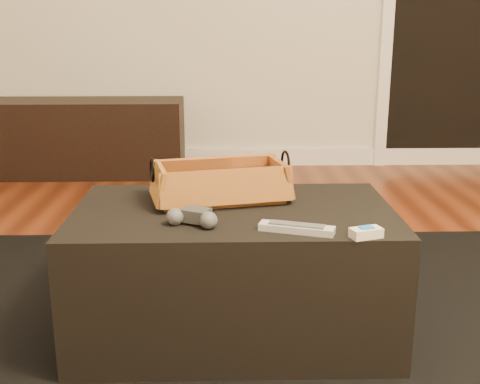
{
  "coord_description": "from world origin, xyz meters",
  "views": [
    {
      "loc": [
        -0.26,
        -1.52,
        0.99
      ],
      "look_at": [
        -0.22,
        0.26,
        0.49
      ],
      "focal_mm": 45.0,
      "sensor_mm": 36.0,
      "label": 1
    }
  ],
  "objects_px": {
    "wicker_basket": "(221,185)",
    "cream_gadget": "(366,233)",
    "media_cabinet": "(88,137)",
    "ottoman": "(234,271)",
    "game_controller": "(193,217)",
    "tv_remote": "(215,194)",
    "silver_remote": "(297,228)"
  },
  "relations": [
    {
      "from": "ottoman",
      "to": "cream_gadget",
      "type": "distance_m",
      "value": 0.5
    },
    {
      "from": "tv_remote",
      "to": "silver_remote",
      "type": "xyz_separation_m",
      "value": [
        0.23,
        -0.29,
        -0.02
      ]
    },
    {
      "from": "wicker_basket",
      "to": "cream_gadget",
      "type": "bearing_deg",
      "value": -42.79
    },
    {
      "from": "media_cabinet",
      "to": "ottoman",
      "type": "relative_size",
      "value": 1.28
    },
    {
      "from": "tv_remote",
      "to": "game_controller",
      "type": "xyz_separation_m",
      "value": [
        -0.06,
        -0.23,
        -0.0
      ]
    },
    {
      "from": "game_controller",
      "to": "silver_remote",
      "type": "height_order",
      "value": "game_controller"
    },
    {
      "from": "media_cabinet",
      "to": "silver_remote",
      "type": "height_order",
      "value": "media_cabinet"
    },
    {
      "from": "wicker_basket",
      "to": "media_cabinet",
      "type": "bearing_deg",
      "value": 113.16
    },
    {
      "from": "cream_gadget",
      "to": "wicker_basket",
      "type": "bearing_deg",
      "value": 137.21
    },
    {
      "from": "media_cabinet",
      "to": "wicker_basket",
      "type": "relative_size",
      "value": 2.65
    },
    {
      "from": "tv_remote",
      "to": "game_controller",
      "type": "bearing_deg",
      "value": -123.16
    },
    {
      "from": "media_cabinet",
      "to": "cream_gadget",
      "type": "height_order",
      "value": "media_cabinet"
    },
    {
      "from": "wicker_basket",
      "to": "silver_remote",
      "type": "relative_size",
      "value": 2.24
    },
    {
      "from": "tv_remote",
      "to": "silver_remote",
      "type": "distance_m",
      "value": 0.37
    },
    {
      "from": "media_cabinet",
      "to": "wicker_basket",
      "type": "distance_m",
      "value": 2.33
    },
    {
      "from": "wicker_basket",
      "to": "cream_gadget",
      "type": "relative_size",
      "value": 5.09
    },
    {
      "from": "silver_remote",
      "to": "cream_gadget",
      "type": "distance_m",
      "value": 0.19
    },
    {
      "from": "tv_remote",
      "to": "ottoman",
      "type": "bearing_deg",
      "value": -70.16
    },
    {
      "from": "wicker_basket",
      "to": "cream_gadget",
      "type": "xyz_separation_m",
      "value": [
        0.4,
        -0.37,
        -0.04
      ]
    },
    {
      "from": "game_controller",
      "to": "cream_gadget",
      "type": "relative_size",
      "value": 1.72
    },
    {
      "from": "silver_remote",
      "to": "tv_remote",
      "type": "bearing_deg",
      "value": 128.03
    },
    {
      "from": "wicker_basket",
      "to": "game_controller",
      "type": "xyz_separation_m",
      "value": [
        -0.08,
        -0.25,
        -0.03
      ]
    },
    {
      "from": "game_controller",
      "to": "media_cabinet",
      "type": "bearing_deg",
      "value": 109.29
    },
    {
      "from": "ottoman",
      "to": "game_controller",
      "type": "xyz_separation_m",
      "value": [
        -0.12,
        -0.16,
        0.24
      ]
    },
    {
      "from": "game_controller",
      "to": "wicker_basket",
      "type": "bearing_deg",
      "value": 72.96
    },
    {
      "from": "media_cabinet",
      "to": "tv_remote",
      "type": "relative_size",
      "value": 5.47
    },
    {
      "from": "media_cabinet",
      "to": "cream_gadget",
      "type": "bearing_deg",
      "value": -62.38
    },
    {
      "from": "media_cabinet",
      "to": "silver_remote",
      "type": "relative_size",
      "value": 5.95
    },
    {
      "from": "ottoman",
      "to": "cream_gadget",
      "type": "relative_size",
      "value": 10.56
    },
    {
      "from": "tv_remote",
      "to": "silver_remote",
      "type": "bearing_deg",
      "value": -70.72
    },
    {
      "from": "media_cabinet",
      "to": "wicker_basket",
      "type": "bearing_deg",
      "value": -66.84
    },
    {
      "from": "wicker_basket",
      "to": "cream_gadget",
      "type": "height_order",
      "value": "wicker_basket"
    }
  ]
}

